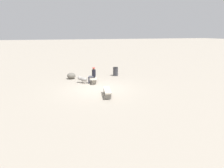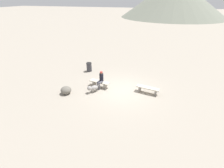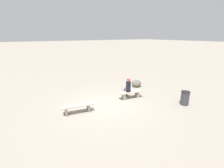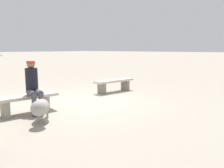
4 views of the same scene
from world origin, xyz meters
name	(u,v)px [view 2 (image 2 of 4)]	position (x,y,z in m)	size (l,w,h in m)	color
ground	(122,90)	(0.00, 0.00, -0.03)	(210.00, 210.00, 0.06)	#9E9384
bench_left	(148,89)	(-1.83, -0.15, 0.33)	(1.67, 0.68, 0.46)	gray
bench_right	(100,83)	(1.81, -0.03, 0.33)	(1.63, 0.70, 0.46)	gray
seated_person	(101,79)	(1.66, 0.10, 0.73)	(0.42, 0.63, 1.31)	black
dog	(93,88)	(1.99, 0.89, 0.34)	(0.74, 0.79, 0.55)	gray
trash_bin	(89,67)	(3.79, -2.55, 0.41)	(0.49, 0.49, 0.81)	#38383D
boulder	(66,90)	(3.75, 1.62, 0.27)	(0.74, 0.74, 0.54)	#6B665B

